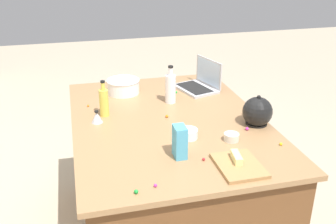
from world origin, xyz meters
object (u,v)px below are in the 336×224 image
(bottle_oil, at_px, (104,102))
(candy_bag, at_px, (180,142))
(butter_stick_left, at_px, (236,157))
(kitchen_timer, at_px, (97,117))
(kettle, at_px, (257,112))
(ramekin_small, at_px, (188,134))
(ramekin_medium, at_px, (231,137))
(bottle_vinegar, at_px, (171,88))
(mixing_bowl_large, at_px, (123,86))
(cutting_board, at_px, (239,165))
(laptop, at_px, (200,83))

(bottle_oil, relative_size, candy_bag, 1.37)
(butter_stick_left, height_order, candy_bag, candy_bag)
(bottle_oil, xyz_separation_m, candy_bag, (-0.61, -0.32, -0.01))
(kitchen_timer, bearing_deg, kettle, -105.43)
(kettle, bearing_deg, ramekin_small, 99.24)
(kettle, relative_size, ramekin_medium, 2.54)
(butter_stick_left, distance_m, ramekin_small, 0.36)
(bottle_vinegar, xyz_separation_m, ramekin_medium, (-0.62, -0.19, -0.08))
(ramekin_medium, distance_m, kitchen_timer, 0.82)
(kitchen_timer, bearing_deg, mixing_bowl_large, -26.43)
(bottle_oil, distance_m, ramekin_medium, 0.82)
(ramekin_small, xyz_separation_m, ramekin_medium, (-0.09, -0.22, -0.01))
(ramekin_medium, relative_size, candy_bag, 0.49)
(kettle, distance_m, butter_stick_left, 0.50)
(butter_stick_left, distance_m, candy_bag, 0.29)
(cutting_board, relative_size, kitchen_timer, 3.48)
(ramekin_small, distance_m, ramekin_medium, 0.24)
(laptop, relative_size, kitchen_timer, 4.67)
(butter_stick_left, xyz_separation_m, ramekin_small, (0.32, 0.15, -0.01))
(laptop, distance_m, mixing_bowl_large, 0.57)
(candy_bag, bearing_deg, laptop, -24.25)
(bottle_oil, relative_size, butter_stick_left, 2.12)
(laptop, xyz_separation_m, bottle_oil, (-0.31, 0.73, 0.05))
(bottle_vinegar, distance_m, cutting_board, 0.90)
(bottle_vinegar, bearing_deg, bottle_oil, 103.68)
(ramekin_small, distance_m, candy_bag, 0.22)
(bottle_vinegar, bearing_deg, butter_stick_left, -172.25)
(bottle_oil, bearing_deg, kettle, -111.68)
(bottle_oil, bearing_deg, bottle_vinegar, -76.32)
(ramekin_medium, bearing_deg, bottle_oil, 51.80)
(laptop, distance_m, ramekin_medium, 0.82)
(butter_stick_left, relative_size, candy_bag, 0.65)
(bottle_vinegar, relative_size, kettle, 1.22)
(bottle_vinegar, xyz_separation_m, kitchen_timer, (-0.20, 0.51, -0.07))
(mixing_bowl_large, bearing_deg, cutting_board, -160.60)
(candy_bag, bearing_deg, butter_stick_left, -118.22)
(bottle_oil, height_order, kitchen_timer, bottle_oil)
(laptop, distance_m, kitchen_timer, 0.89)
(cutting_board, distance_m, candy_bag, 0.31)
(cutting_board, height_order, ramekin_small, ramekin_small)
(mixing_bowl_large, height_order, kettle, kettle)
(bottle_vinegar, height_order, kettle, bottle_vinegar)
(cutting_board, xyz_separation_m, ramekin_medium, (0.27, -0.07, 0.01))
(kitchen_timer, bearing_deg, candy_bag, -143.87)
(candy_bag, bearing_deg, cutting_board, -123.87)
(bottle_oil, bearing_deg, butter_stick_left, -142.29)
(bottle_vinegar, relative_size, candy_bag, 1.53)
(kettle, bearing_deg, bottle_oil, 68.32)
(kitchen_timer, distance_m, candy_bag, 0.64)
(bottle_oil, distance_m, kettle, 0.94)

